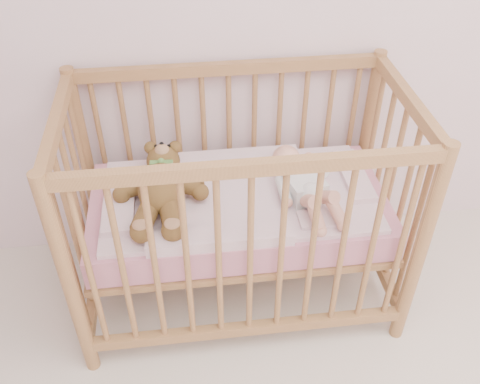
{
  "coord_description": "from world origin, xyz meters",
  "views": [
    {
      "loc": [
        -0.66,
        -0.08,
        1.96
      ],
      "look_at": [
        -0.46,
        1.55,
        0.62
      ],
      "focal_mm": 40.0,
      "sensor_mm": 36.0,
      "label": 1
    }
  ],
  "objects": [
    {
      "name": "crib",
      "position": [
        -0.46,
        1.6,
        0.5
      ],
      "size": [
        1.36,
        0.76,
        1.0
      ],
      "primitive_type": null,
      "color": "#B1844B",
      "rests_on": "floor"
    },
    {
      "name": "mattress",
      "position": [
        -0.46,
        1.6,
        0.49
      ],
      "size": [
        1.22,
        0.62,
        0.13
      ],
      "primitive_type": "cube",
      "color": "pink",
      "rests_on": "crib"
    },
    {
      "name": "blanket",
      "position": [
        -0.46,
        1.6,
        0.56
      ],
      "size": [
        1.1,
        0.58,
        0.06
      ],
      "primitive_type": null,
      "color": "pink",
      "rests_on": "mattress"
    },
    {
      "name": "baby",
      "position": [
        -0.2,
        1.58,
        0.64
      ],
      "size": [
        0.37,
        0.58,
        0.13
      ],
      "primitive_type": null,
      "rotation": [
        0.0,
        0.0,
        0.23
      ],
      "color": "white",
      "rests_on": "blanket"
    },
    {
      "name": "teddy_bear",
      "position": [
        -0.77,
        1.58,
        0.65
      ],
      "size": [
        0.43,
        0.59,
        0.16
      ],
      "primitive_type": null,
      "rotation": [
        0.0,
        0.0,
        -0.07
      ],
      "color": "brown",
      "rests_on": "blanket"
    }
  ]
}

